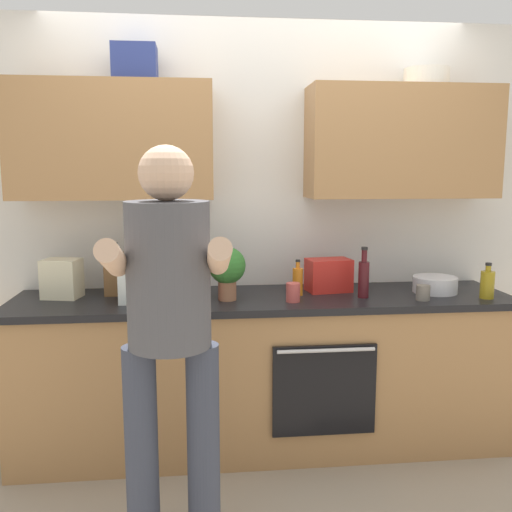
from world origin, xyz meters
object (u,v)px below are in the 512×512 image
Objects in this scene: bottle_wine at (364,277)px; knife_block at (114,274)px; grocery_bag_rice at (62,279)px; grocery_bag_produce at (139,280)px; bottle_juice at (298,281)px; potted_herb at (227,268)px; bottle_oil at (487,284)px; bottle_soy at (190,275)px; grocery_bag_crisps at (329,275)px; cup_ceramic at (293,292)px; person_standing at (169,318)px; cup_stoneware at (423,293)px; bottle_hotsauce at (200,275)px; mixing_bowl at (435,284)px.

knife_block reaches higher than bottle_wine.
knife_block is at bearing 12.73° from grocery_bag_rice.
knife_block is 1.26× the size of grocery_bag_produce.
bottle_juice is 0.43m from potted_herb.
bottle_oil is at bearing -10.15° from bottle_juice.
grocery_bag_crisps is at bearing 5.91° from bottle_soy.
bottle_oil is 0.69m from bottle_wine.
grocery_bag_rice is at bearing 169.64° from cup_ceramic.
grocery_bag_crisps is 1.10m from grocery_bag_produce.
potted_herb reaches higher than bottle_juice.
bottle_wine is at bearing 36.16° from person_standing.
cup_stoneware is 0.35× the size of grocery_bag_produce.
person_standing is 5.80× the size of bottle_soy.
cup_ceramic is at bearing 178.44° from bottle_oil.
cup_stoneware is 2.02m from grocery_bag_rice.
person_standing is 7.78× the size of grocery_bag_rice.
bottle_hotsauce is at bearing -26.64° from knife_block.
cup_ceramic is at bearing -171.45° from bottle_wine.
bottle_hotsauce is 0.16m from potted_herb.
mixing_bowl is at bearing -0.39° from bottle_soy.
grocery_bag_produce is (0.16, -0.20, -0.00)m from knife_block.
bottle_hotsauce is 1.39m from mixing_bowl.
person_standing is 1.30m from bottle_wine.
cup_stoneware is (-0.38, -0.01, -0.04)m from bottle_oil.
cup_ceramic is 0.36m from grocery_bag_crisps.
cup_ceramic is 0.44× the size of grocery_bag_produce.
mixing_bowl is at bearing 141.44° from bottle_oil.
bottle_oil is at bearing -4.47° from potted_herb.
grocery_bag_rice reaches higher than mixing_bowl.
bottle_wine reaches higher than grocery_bag_crisps.
bottle_oil is 0.89m from grocery_bag_crisps.
bottle_wine is 0.97× the size of potted_herb.
mixing_bowl reaches higher than cup_stoneware.
bottle_wine is 2.76× the size of cup_ceramic.
bottle_soy reaches higher than grocery_bag_produce.
bottle_oil is at bearing -6.54° from bottle_soy.
person_standing is 6.69× the size of mixing_bowl.
bottle_soy reaches higher than grocery_bag_crisps.
mixing_bowl is 1.88m from knife_block.
bottle_soy reaches higher than mixing_bowl.
bottle_oil is 0.67× the size of knife_block.
knife_block reaches higher than potted_herb.
grocery_bag_rice is 0.46m from grocery_bag_produce.
grocery_bag_crisps is (-0.16, 0.18, -0.02)m from bottle_wine.
bottle_wine is at bearing 162.02° from cup_stoneware.
grocery_bag_rice is at bearing 176.72° from bottle_juice.
person_standing is at bearing -153.89° from cup_stoneware.
person_standing is 0.76m from bottle_hotsauce.
grocery_bag_rice reaches higher than cup_ceramic.
bottle_wine is 1.25m from grocery_bag_produce.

